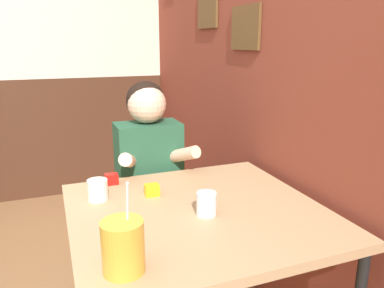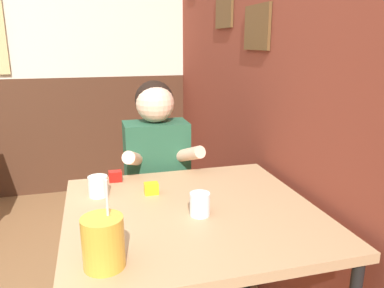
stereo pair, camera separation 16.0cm
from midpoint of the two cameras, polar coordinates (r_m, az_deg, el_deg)
name	(u,v)px [view 1 (the left image)]	position (r m, az deg, el deg)	size (l,w,h in m)	color
brick_wall_right	(221,52)	(2.49, 2.53, 13.82)	(0.08, 4.63, 2.70)	brown
main_table	(197,224)	(1.53, -2.32, -12.23)	(0.98, 0.92, 0.78)	tan
person_seated	(150,187)	(2.09, -8.69, -6.53)	(0.42, 0.40, 1.22)	#235138
cocktail_pitcher	(123,246)	(1.13, -14.65, -14.98)	(0.12, 0.12, 0.27)	gold
glass_near_pitcher	(206,204)	(1.43, -1.03, -9.15)	(0.08, 0.08, 0.09)	silver
glass_center	(98,190)	(1.63, -16.95, -6.75)	(0.08, 0.08, 0.09)	silver
condiment_ketchup	(111,179)	(1.79, -14.72, -5.24)	(0.06, 0.04, 0.05)	#B7140F
condiment_mustard	(152,190)	(1.63, -8.96, -6.99)	(0.06, 0.04, 0.05)	yellow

